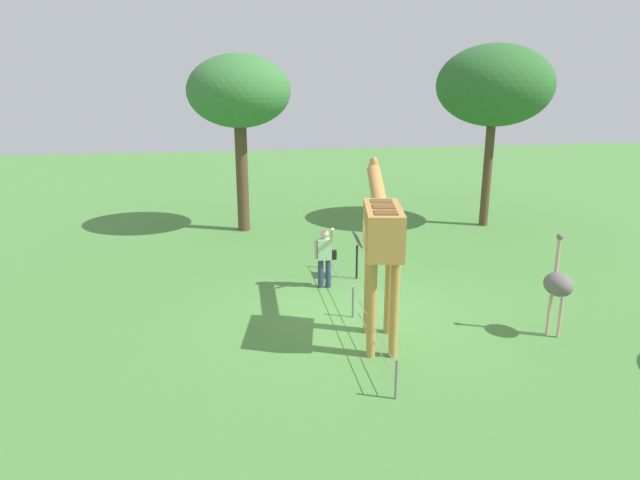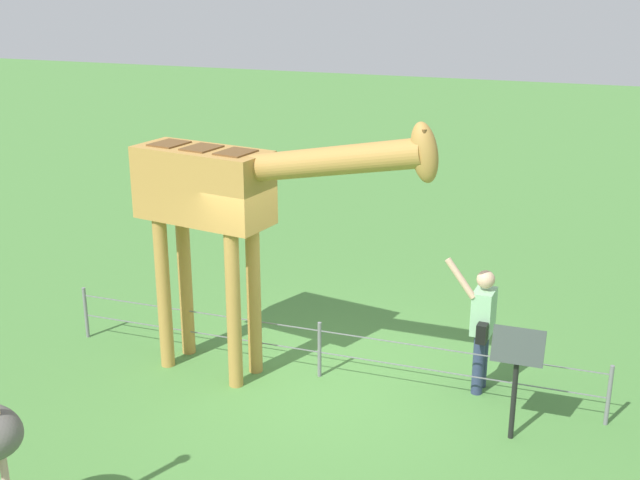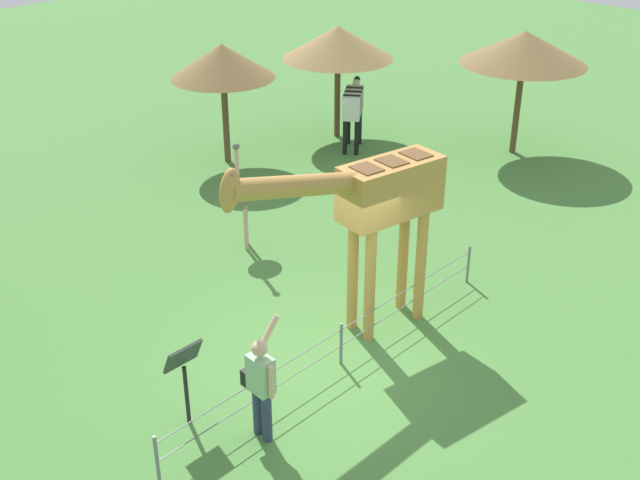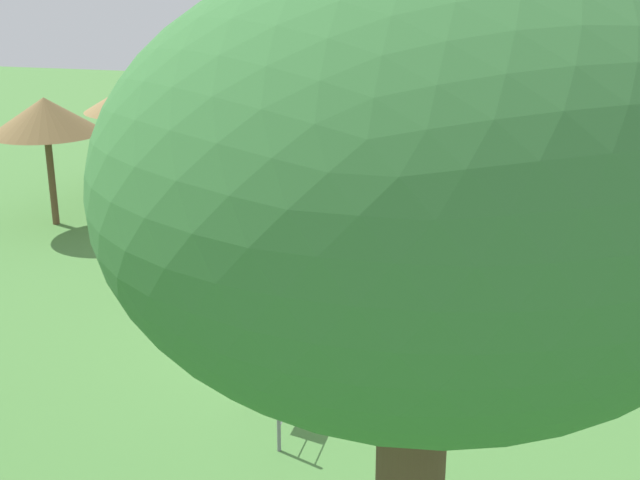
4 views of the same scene
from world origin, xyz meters
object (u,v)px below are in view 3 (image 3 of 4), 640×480
Objects in this scene: shade_hut_far at (524,48)px; zebra at (353,105)px; shade_hut_aside at (338,43)px; info_sign at (184,367)px; visitor at (261,383)px; ostrich at (244,193)px; shade_hut_near at (222,62)px; giraffe at (374,202)px.

zebra is at bearing -50.71° from shade_hut_far.
shade_hut_aside is at bearing -61.62° from shade_hut_far.
shade_hut_far is 12.77m from info_sign.
visitor is 1.11m from info_sign.
zebra is 6.04m from ostrich.
shade_hut_near is (-6.40, -8.17, 1.64)m from visitor.
shade_hut_aside is (-6.61, -6.75, 0.21)m from giraffe.
giraffe reaches higher than shade_hut_far.
giraffe is at bearing 66.03° from shade_hut_near.
visitor is 12.48m from shade_hut_far.
ostrich is at bearing 26.65° from shade_hut_aside.
giraffe is 8.23m from shade_hut_near.
visitor is 10.51m from shade_hut_near.
giraffe is 1.75× the size of ostrich.
zebra is at bearing -150.64° from info_sign.
giraffe is 2.27× the size of visitor.
zebra is (-6.21, -5.84, -1.18)m from giraffe.
ostrich is at bearing -129.64° from visitor.
shade_hut_aside is at bearing 166.78° from shade_hut_near.
giraffe is 1.26× the size of shade_hut_far.
info_sign is (9.79, 5.51, -0.21)m from zebra.
giraffe reaches higher than visitor.
shade_hut_aside is (2.24, -4.14, -0.16)m from shade_hut_far.
giraffe is at bearing 16.43° from shade_hut_far.
ostrich is 1.70× the size of info_sign.
visitor is 12.29m from shade_hut_aside.
shade_hut_near is 2.25× the size of info_sign.
ostrich is at bearing -98.53° from giraffe.
shade_hut_near is 7.38m from shade_hut_far.
giraffe reaches higher than zebra.
ostrich reaches higher than zebra.
visitor is at bearing 34.98° from zebra.
zebra is 1.26× the size of info_sign.
visitor is at bearing 50.36° from ostrich.
shade_hut_far is at bearing 172.41° from ostrich.
ostrich is at bearing -140.71° from info_sign.
ostrich is 0.75× the size of shade_hut_aside.
info_sign is at bearing -61.66° from visitor.
ostrich is (5.65, 2.12, 0.01)m from zebra.
giraffe is 3.86m from info_sign.
shade_hut_far reaches higher than shade_hut_near.
shade_hut_aside is 12.16m from info_sign.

